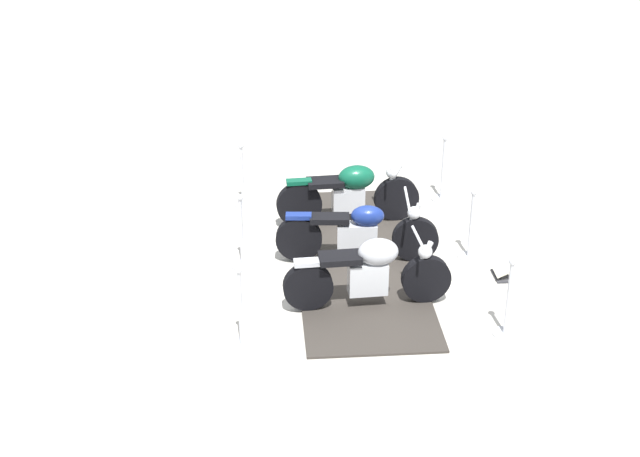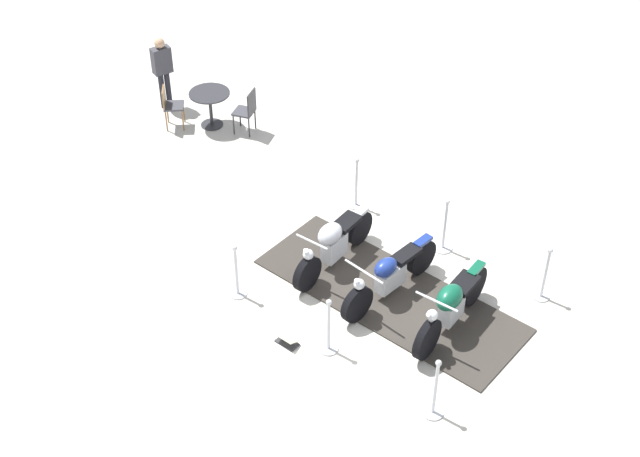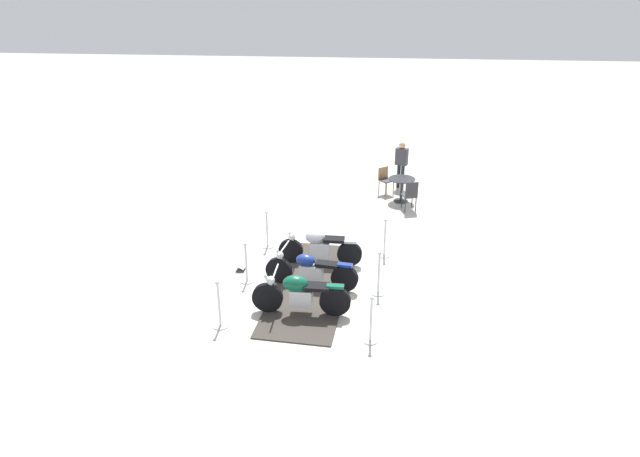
{
  "view_description": "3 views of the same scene",
  "coord_description": "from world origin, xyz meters",
  "px_view_note": "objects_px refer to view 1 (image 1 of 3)",
  "views": [
    {
      "loc": [
        2.07,
        10.43,
        5.88
      ],
      "look_at": [
        0.63,
        0.79,
        0.95
      ],
      "focal_mm": 49.18,
      "sensor_mm": 36.0,
      "label": 1
    },
    {
      "loc": [
        -9.37,
        -5.33,
        10.08
      ],
      "look_at": [
        0.18,
        1.53,
        0.58
      ],
      "focal_mm": 50.0,
      "sensor_mm": 36.0,
      "label": 2
    },
    {
      "loc": [
        1.38,
        -11.68,
        6.79
      ],
      "look_at": [
        0.05,
        1.51,
        0.85
      ],
      "focal_mm": 32.11,
      "sensor_mm": 36.0,
      "label": 3
    }
  ],
  "objects_px": {
    "stanchion_left_front": "(241,320)",
    "stanchion_left_rear": "(242,184)",
    "stanchion_left_mid": "(242,244)",
    "stanchion_right_rear": "(442,179)",
    "stanchion_right_mid": "(470,235)",
    "info_placard": "(502,273)",
    "motorcycle_chrome": "(370,271)",
    "stanchion_right_front": "(507,309)",
    "motorcycle_forest": "(350,192)",
    "motorcycle_navy": "(359,232)"
  },
  "relations": [
    {
      "from": "motorcycle_forest",
      "to": "info_placard",
      "type": "bearing_deg",
      "value": -47.08
    },
    {
      "from": "motorcycle_navy",
      "to": "motorcycle_forest",
      "type": "relative_size",
      "value": 1.04
    },
    {
      "from": "motorcycle_navy",
      "to": "motorcycle_forest",
      "type": "xyz_separation_m",
      "value": [
        -0.09,
        -1.18,
        0.06
      ]
    },
    {
      "from": "stanchion_left_front",
      "to": "stanchion_left_rear",
      "type": "bearing_deg",
      "value": -94.2
    },
    {
      "from": "stanchion_left_front",
      "to": "info_placard",
      "type": "relative_size",
      "value": 2.84
    },
    {
      "from": "stanchion_right_rear",
      "to": "stanchion_left_rear",
      "type": "xyz_separation_m",
      "value": [
        3.14,
        -0.23,
        0.02
      ]
    },
    {
      "from": "stanchion_left_mid",
      "to": "stanchion_right_front",
      "type": "bearing_deg",
      "value": 144.21
    },
    {
      "from": "motorcycle_navy",
      "to": "stanchion_right_mid",
      "type": "relative_size",
      "value": 2.13
    },
    {
      "from": "motorcycle_chrome",
      "to": "info_placard",
      "type": "distance_m",
      "value": 2.01
    },
    {
      "from": "motorcycle_forest",
      "to": "info_placard",
      "type": "relative_size",
      "value": 5.71
    },
    {
      "from": "stanchion_left_mid",
      "to": "stanchion_left_front",
      "type": "height_order",
      "value": "stanchion_left_mid"
    },
    {
      "from": "stanchion_left_mid",
      "to": "info_placard",
      "type": "height_order",
      "value": "stanchion_left_mid"
    },
    {
      "from": "stanchion_left_mid",
      "to": "stanchion_right_mid",
      "type": "height_order",
      "value": "stanchion_left_mid"
    },
    {
      "from": "stanchion_right_front",
      "to": "stanchion_left_mid",
      "type": "xyz_separation_m",
      "value": [
        3.0,
        -2.16,
        -0.03
      ]
    },
    {
      "from": "motorcycle_forest",
      "to": "stanchion_left_rear",
      "type": "relative_size",
      "value": 2.04
    },
    {
      "from": "stanchion_left_front",
      "to": "stanchion_right_mid",
      "type": "xyz_separation_m",
      "value": [
        -3.28,
        -1.7,
        -0.01
      ]
    },
    {
      "from": "motorcycle_chrome",
      "to": "motorcycle_navy",
      "type": "bearing_deg",
      "value": 86.97
    },
    {
      "from": "stanchion_right_rear",
      "to": "stanchion_left_front",
      "type": "distance_m",
      "value": 4.99
    },
    {
      "from": "motorcycle_forest",
      "to": "stanchion_left_front",
      "type": "xyz_separation_m",
      "value": [
        1.83,
        2.99,
        -0.16
      ]
    },
    {
      "from": "motorcycle_navy",
      "to": "stanchion_left_mid",
      "type": "distance_m",
      "value": 1.61
    },
    {
      "from": "motorcycle_chrome",
      "to": "stanchion_left_mid",
      "type": "height_order",
      "value": "stanchion_left_mid"
    },
    {
      "from": "stanchion_left_rear",
      "to": "info_placard",
      "type": "bearing_deg",
      "value": 139.93
    },
    {
      "from": "motorcycle_forest",
      "to": "stanchion_right_front",
      "type": "xyz_separation_m",
      "value": [
        -1.31,
        3.22,
        -0.16
      ]
    },
    {
      "from": "stanchion_right_rear",
      "to": "info_placard",
      "type": "height_order",
      "value": "stanchion_right_rear"
    },
    {
      "from": "stanchion_left_rear",
      "to": "motorcycle_navy",
      "type": "bearing_deg",
      "value": 125.35
    },
    {
      "from": "motorcycle_chrome",
      "to": "stanchion_right_rear",
      "type": "distance_m",
      "value": 3.48
    },
    {
      "from": "stanchion_left_mid",
      "to": "stanchion_left_rear",
      "type": "bearing_deg",
      "value": -94.2
    },
    {
      "from": "stanchion_right_front",
      "to": "stanchion_left_rear",
      "type": "distance_m",
      "value": 4.99
    },
    {
      "from": "stanchion_right_rear",
      "to": "motorcycle_forest",
      "type": "bearing_deg",
      "value": 21.9
    },
    {
      "from": "stanchion_left_front",
      "to": "motorcycle_chrome",
      "type": "bearing_deg",
      "value": -158.82
    },
    {
      "from": "stanchion_right_rear",
      "to": "stanchion_left_front",
      "type": "bearing_deg",
      "value": 46.69
    },
    {
      "from": "motorcycle_chrome",
      "to": "stanchion_left_front",
      "type": "height_order",
      "value": "stanchion_left_front"
    },
    {
      "from": "motorcycle_chrome",
      "to": "stanchion_right_mid",
      "type": "distance_m",
      "value": 1.95
    },
    {
      "from": "motorcycle_navy",
      "to": "stanchion_right_mid",
      "type": "xyz_separation_m",
      "value": [
        -1.54,
        0.11,
        -0.11
      ]
    },
    {
      "from": "motorcycle_chrome",
      "to": "motorcycle_forest",
      "type": "relative_size",
      "value": 0.99
    },
    {
      "from": "motorcycle_chrome",
      "to": "motorcycle_forest",
      "type": "xyz_separation_m",
      "value": [
        -0.17,
        -2.35,
        0.01
      ]
    },
    {
      "from": "stanchion_left_rear",
      "to": "stanchion_left_mid",
      "type": "xyz_separation_m",
      "value": [
        0.14,
        1.93,
        -0.05
      ]
    },
    {
      "from": "stanchion_left_mid",
      "to": "info_placard",
      "type": "relative_size",
      "value": 2.86
    },
    {
      "from": "motorcycle_forest",
      "to": "stanchion_left_mid",
      "type": "xyz_separation_m",
      "value": [
        1.68,
        1.06,
        -0.19
      ]
    },
    {
      "from": "stanchion_left_front",
      "to": "stanchion_right_rear",
      "type": "bearing_deg",
      "value": -133.31
    },
    {
      "from": "stanchion_left_mid",
      "to": "info_placard",
      "type": "bearing_deg",
      "value": 166.45
    },
    {
      "from": "stanchion_left_mid",
      "to": "motorcycle_chrome",
      "type": "bearing_deg",
      "value": 139.55
    },
    {
      "from": "stanchion_left_mid",
      "to": "info_placard",
      "type": "distance_m",
      "value": 3.52
    },
    {
      "from": "stanchion_left_mid",
      "to": "stanchion_right_mid",
      "type": "bearing_deg",
      "value": 175.8
    },
    {
      "from": "motorcycle_navy",
      "to": "stanchion_right_mid",
      "type": "bearing_deg",
      "value": 4.62
    },
    {
      "from": "stanchion_right_rear",
      "to": "stanchion_right_mid",
      "type": "xyz_separation_m",
      "value": [
        0.14,
        1.93,
        -0.01
      ]
    },
    {
      "from": "stanchion_left_rear",
      "to": "stanchion_left_mid",
      "type": "distance_m",
      "value": 1.94
    },
    {
      "from": "stanchion_right_mid",
      "to": "info_placard",
      "type": "xyz_separation_m",
      "value": [
        -0.28,
        0.59,
        -0.29
      ]
    },
    {
      "from": "stanchion_right_rear",
      "to": "stanchion_left_mid",
      "type": "relative_size",
      "value": 1.01
    },
    {
      "from": "stanchion_right_front",
      "to": "stanchion_left_front",
      "type": "distance_m",
      "value": 3.15
    }
  ]
}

